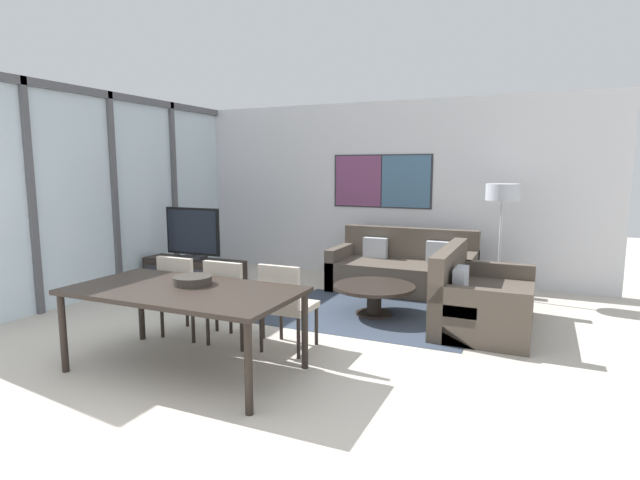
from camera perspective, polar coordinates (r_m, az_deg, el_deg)
ground_plane at (r=4.10m, az=-17.30°, el=-17.58°), size 24.00×24.00×0.00m
wall_back at (r=8.15m, az=6.31°, el=5.69°), size 7.11×0.09×2.80m
window_wall_left at (r=7.63m, az=-22.63°, el=5.89°), size 0.07×5.02×2.80m
area_rug at (r=6.13m, az=6.18°, el=-8.45°), size 2.33×1.78×0.01m
tv_console at (r=7.61m, az=-14.19°, el=-3.72°), size 1.59×0.43×0.43m
television at (r=7.52m, az=-14.35°, el=0.64°), size 0.92×0.20×0.76m
sofa_main at (r=7.35m, az=9.53°, el=-3.51°), size 2.01×0.98×0.88m
sofa_side at (r=5.89m, az=17.53°, el=-6.73°), size 0.98×1.62×0.88m
coffee_table at (r=6.06m, az=6.22°, el=-5.98°), size 0.98×0.98×0.37m
dining_table at (r=4.47m, az=-15.34°, el=-6.11°), size 1.99×1.04×0.73m
dining_chair_left at (r=5.41m, az=-15.27°, el=-5.62°), size 0.46×0.46×0.86m
dining_chair_centre at (r=5.06m, az=-10.14°, el=-6.39°), size 0.46×0.46×0.86m
dining_chair_right at (r=4.82m, az=-3.97°, el=-7.04°), size 0.46×0.46×0.86m
fruit_bowl at (r=4.58m, az=-14.37°, el=-4.42°), size 0.34×0.34×0.08m
floor_lamp at (r=7.10m, az=20.11°, el=4.51°), size 0.43×0.43×1.55m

